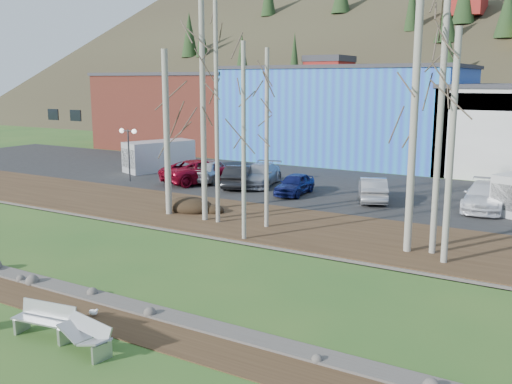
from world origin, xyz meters
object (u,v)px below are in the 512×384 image
Objects in this scene: car_0 at (211,170)px; car_6 at (484,196)px; bench_intact at (45,320)px; car_1 at (239,176)px; car_4 at (295,184)px; van_grey at (157,156)px; street_lamp at (128,140)px; car_5 at (373,189)px; car_2 at (201,171)px; bench_damaged at (86,336)px; car_3 at (260,175)px; seagull at (93,312)px.

car_6 is at bearing 170.80° from car_0.
bench_intact is 22.51m from car_1.
bench_intact is at bearing -87.38° from car_4.
van_grey is (-9.16, 2.49, 0.42)m from car_1.
street_lamp is 17.15m from car_5.
car_6 is (18.21, 1.12, -0.06)m from car_2.
street_lamp is at bearing -7.37° from car_1.
van_grey is (-13.44, 2.82, 0.51)m from car_4.
bench_intact is 24.31m from car_0.
car_0 reaches higher than car_5.
car_2 is 1.50× the size of car_4.
bench_damaged is at bearing -53.16° from street_lamp.
car_0 is 1.04× the size of car_1.
car_3 reaches higher than car_4.
car_0 is 0.91× the size of car_6.
car_0 is 7.20m from car_4.
car_4 is at bearing 89.74° from seagull.
bench_damaged is 24.63m from car_2.
bench_intact is at bearing -88.38° from car_3.
car_4 is 13.74m from van_grey.
bench_damaged is 2.24m from seagull.
car_2 is at bearing 106.78° from bench_intact.
street_lamp is 0.64× the size of car_2.
car_3 is (0.89, 1.24, -0.01)m from car_1.
street_lamp is 5.02m from van_grey.
bench_intact is at bearing 86.52° from car_1.
car_2 is at bearing 108.61° from seagull.
car_0 is at bearing 165.72° from car_4.
car_1 reaches higher than car_3.
car_3 is 14.18m from car_6.
car_2 is (-10.45, 19.88, 0.78)m from seagull.
car_2 is at bearing -178.24° from car_3.
car_0 is at bearing 107.07° from seagull.
car_4 is at bearing 111.93° from bench_damaged.
bench_intact is 24.54m from street_lamp.
car_5 reaches higher than seagull.
car_4 is 4.84m from car_5.
seagull is at bearing 138.08° from car_2.
car_5 is at bearing 76.03° from bench_intact.
car_2 is 1.33× the size of car_5.
car_5 is (16.86, 2.27, -2.18)m from street_lamp.
car_6 is (15.07, 1.23, 0.00)m from car_1.
car_6 is (22.84, 3.24, -2.15)m from street_lamp.
street_lamp is 9.50m from car_3.
car_5 is at bearing 99.08° from bench_damaged.
bench_intact is 0.45× the size of car_5.
seagull is 0.09× the size of car_1.
bench_damaged is 24.00m from car_3.
car_0 is (4.95, 2.84, -2.09)m from street_lamp.
car_2 is 4.19m from car_3.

